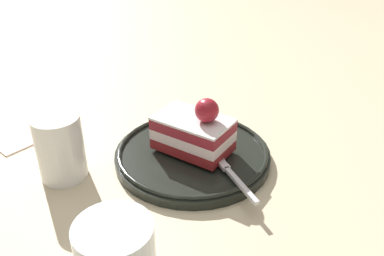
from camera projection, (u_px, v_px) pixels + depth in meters
ground_plane at (175, 162)px, 0.56m from camera, size 2.40×2.40×0.00m
dessert_plate at (192, 153)px, 0.57m from camera, size 0.21×0.21×0.02m
cake_slice at (194, 130)px, 0.55m from camera, size 0.11×0.11×0.08m
fork at (231, 174)px, 0.51m from camera, size 0.11×0.03×0.00m
drink_glass_far at (61, 151)px, 0.52m from camera, size 0.06×0.06×0.09m
folded_napkin at (26, 137)px, 0.61m from camera, size 0.09×0.10×0.00m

